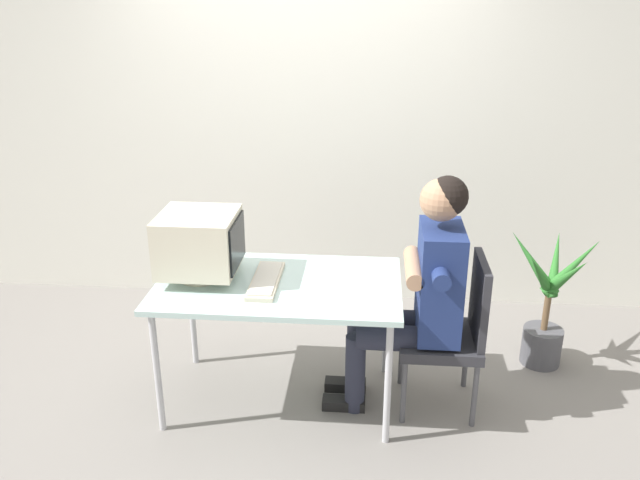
{
  "coord_description": "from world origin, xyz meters",
  "views": [
    {
      "loc": [
        0.49,
        -3.1,
        2.2
      ],
      "look_at": [
        0.22,
        0.0,
        0.98
      ],
      "focal_mm": 36.16,
      "sensor_mm": 36.0,
      "label": 1
    }
  ],
  "objects_px": {
    "desk": "(279,291)",
    "keyboard": "(266,280)",
    "office_chair": "(453,328)",
    "potted_plant": "(547,308)",
    "person_seated": "(421,286)",
    "crt_monitor": "(200,243)"
  },
  "relations": [
    {
      "from": "keyboard",
      "to": "office_chair",
      "type": "relative_size",
      "value": 0.53
    },
    {
      "from": "keyboard",
      "to": "office_chair",
      "type": "height_order",
      "value": "office_chair"
    },
    {
      "from": "keyboard",
      "to": "potted_plant",
      "type": "bearing_deg",
      "value": 17.91
    },
    {
      "from": "desk",
      "to": "crt_monitor",
      "type": "height_order",
      "value": "crt_monitor"
    },
    {
      "from": "person_seated",
      "to": "potted_plant",
      "type": "distance_m",
      "value": 1.01
    },
    {
      "from": "keyboard",
      "to": "person_seated",
      "type": "bearing_deg",
      "value": 2.65
    },
    {
      "from": "desk",
      "to": "office_chair",
      "type": "relative_size",
      "value": 1.47
    },
    {
      "from": "crt_monitor",
      "to": "desk",
      "type": "bearing_deg",
      "value": -3.04
    },
    {
      "from": "person_seated",
      "to": "keyboard",
      "type": "bearing_deg",
      "value": -177.35
    },
    {
      "from": "desk",
      "to": "potted_plant",
      "type": "xyz_separation_m",
      "value": [
        1.57,
        0.52,
        -0.3
      ]
    },
    {
      "from": "desk",
      "to": "keyboard",
      "type": "height_order",
      "value": "keyboard"
    },
    {
      "from": "person_seated",
      "to": "potted_plant",
      "type": "bearing_deg",
      "value": 31.08
    },
    {
      "from": "potted_plant",
      "to": "office_chair",
      "type": "bearing_deg",
      "value": -142.03
    },
    {
      "from": "crt_monitor",
      "to": "potted_plant",
      "type": "relative_size",
      "value": 0.48
    },
    {
      "from": "keyboard",
      "to": "office_chair",
      "type": "xyz_separation_m",
      "value": [
        1.01,
        0.04,
        -0.26
      ]
    },
    {
      "from": "crt_monitor",
      "to": "keyboard",
      "type": "distance_m",
      "value": 0.41
    },
    {
      "from": "keyboard",
      "to": "person_seated",
      "type": "relative_size",
      "value": 0.35
    },
    {
      "from": "potted_plant",
      "to": "desk",
      "type": "bearing_deg",
      "value": -161.85
    },
    {
      "from": "person_seated",
      "to": "potted_plant",
      "type": "relative_size",
      "value": 1.56
    },
    {
      "from": "crt_monitor",
      "to": "potted_plant",
      "type": "height_order",
      "value": "crt_monitor"
    },
    {
      "from": "crt_monitor",
      "to": "keyboard",
      "type": "height_order",
      "value": "crt_monitor"
    },
    {
      "from": "keyboard",
      "to": "potted_plant",
      "type": "relative_size",
      "value": 0.55
    }
  ]
}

